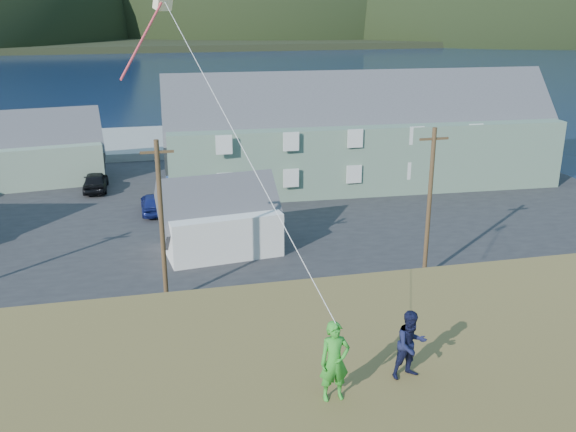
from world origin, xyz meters
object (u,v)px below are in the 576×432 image
object	(u,v)px
shed_white	(220,218)
shed_palegreen_far	(34,150)
kite_flyer_navy	(411,345)
lodge	(360,133)
wharf	(90,145)
kite_flyer_green	(335,361)

from	to	relation	value
shed_white	shed_palegreen_far	world-z (taller)	shed_palegreen_far
shed_palegreen_far	kite_flyer_navy	bearing A→B (deg)	-80.36
lodge	wharf	bearing A→B (deg)	143.38
shed_palegreen_far	shed_white	bearing A→B (deg)	-63.34
lodge	shed_palegreen_far	world-z (taller)	lodge
lodge	shed_palegreen_far	xyz separation A→B (m)	(-26.72, 6.43, -1.51)
lodge	kite_flyer_green	size ratio (longest dim) A/B	19.20
wharf	kite_flyer_green	xyz separation A→B (m)	(8.88, -58.31, 7.60)
kite_flyer_navy	kite_flyer_green	bearing A→B (deg)	-177.41
kite_flyer_green	kite_flyer_navy	xyz separation A→B (m)	(1.80, 0.40, -0.08)
shed_palegreen_far	kite_flyer_green	world-z (taller)	kite_flyer_green
shed_white	shed_palegreen_far	distance (m)	23.50
wharf	lodge	world-z (taller)	lodge
lodge	shed_palegreen_far	bearing A→B (deg)	168.95
kite_flyer_green	lodge	bearing A→B (deg)	68.37
kite_flyer_navy	shed_white	bearing A→B (deg)	82.18
wharf	shed_white	xyz separation A→B (m)	(9.71, -31.78, 1.77)
lodge	shed_palegreen_far	distance (m)	27.52
lodge	kite_flyer_green	world-z (taller)	lodge
wharf	kite_flyer_green	world-z (taller)	kite_flyer_green
wharf	kite_flyer_green	bearing A→B (deg)	-81.34
wharf	lodge	size ratio (longest dim) A/B	0.80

